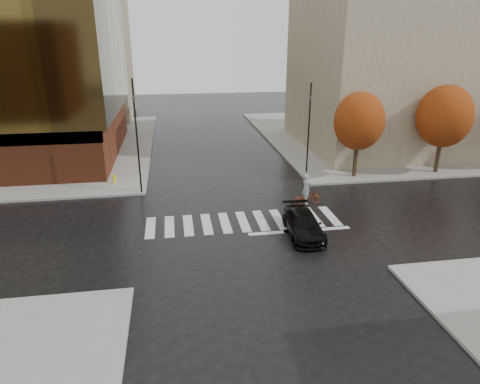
% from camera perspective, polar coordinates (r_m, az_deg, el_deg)
% --- Properties ---
extents(ground, '(120.00, 120.00, 0.00)m').
position_cam_1_polar(ground, '(25.41, 0.61, -4.42)').
color(ground, black).
rests_on(ground, ground).
extents(sidewalk_ne, '(30.00, 30.00, 0.15)m').
position_cam_1_polar(sidewalk_ne, '(51.44, 20.24, 7.26)').
color(sidewalk_ne, gray).
rests_on(sidewalk_ne, ground).
extents(crosswalk, '(12.00, 3.00, 0.01)m').
position_cam_1_polar(crosswalk, '(25.85, 0.42, -3.95)').
color(crosswalk, silver).
rests_on(crosswalk, ground).
extents(building_ne_tan, '(16.00, 16.00, 18.00)m').
position_cam_1_polar(building_ne_tan, '(44.93, 19.54, 17.36)').
color(building_ne_tan, gray).
rests_on(building_ne_tan, sidewalk_ne).
extents(building_nw_far, '(14.00, 12.00, 20.00)m').
position_cam_1_polar(building_nw_far, '(60.93, -21.78, 18.55)').
color(building_nw_far, gray).
rests_on(building_nw_far, sidewalk_nw).
extents(tree_ne_a, '(3.80, 3.80, 6.50)m').
position_cam_1_polar(tree_ne_a, '(33.77, 15.59, 9.06)').
color(tree_ne_a, black).
rests_on(tree_ne_a, sidewalk_ne).
extents(tree_ne_b, '(4.20, 4.20, 6.89)m').
position_cam_1_polar(tree_ne_b, '(37.18, 25.61, 9.07)').
color(tree_ne_b, black).
rests_on(tree_ne_b, sidewalk_ne).
extents(sedan, '(2.03, 4.51, 1.28)m').
position_cam_1_polar(sedan, '(24.22, 8.44, -4.28)').
color(sedan, black).
rests_on(sedan, ground).
extents(cyclist, '(1.95, 0.91, 2.14)m').
position_cam_1_polar(cyclist, '(28.41, 8.86, -0.33)').
color(cyclist, maroon).
rests_on(cyclist, ground).
extents(traffic_light_nw, '(0.22, 0.19, 7.81)m').
position_cam_1_polar(traffic_light_nw, '(29.73, -13.67, 8.17)').
color(traffic_light_nw, black).
rests_on(traffic_light_nw, sidewalk_nw).
extents(traffic_light_ne, '(0.18, 0.20, 7.04)m').
position_cam_1_polar(traffic_light_ne, '(34.07, 9.19, 9.08)').
color(traffic_light_ne, black).
rests_on(traffic_light_ne, sidewalk_ne).
extents(fire_hydrant, '(0.23, 0.23, 0.66)m').
position_cam_1_polar(fire_hydrant, '(33.25, -16.44, 1.76)').
color(fire_hydrant, yellow).
rests_on(fire_hydrant, sidewalk_nw).
extents(manhole, '(0.78, 0.78, 0.01)m').
position_cam_1_polar(manhole, '(24.72, 6.62, -5.29)').
color(manhole, '#3F2916').
rests_on(manhole, ground).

